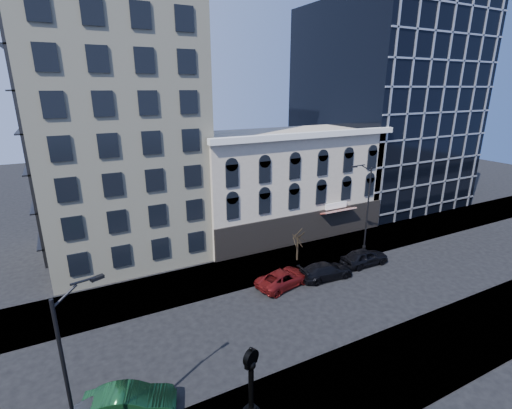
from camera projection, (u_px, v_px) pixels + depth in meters
ground at (257, 324)px, 27.71m from camera, size 160.00×160.00×0.00m
sidewalk_far at (217, 277)px, 34.46m from camera, size 160.00×6.00×0.12m
sidewalk_near at (323, 400)px, 20.93m from camera, size 160.00×6.00×0.12m
cream_tower at (108, 61)px, 35.15m from camera, size 15.90×15.40×42.50m
victorian_row at (284, 182)px, 44.62m from camera, size 22.60×11.19×12.50m
glass_office at (382, 108)px, 55.25m from camera, size 20.00×20.15×28.00m
street_clock at (251, 386)px, 19.29m from camera, size 0.99×0.99×4.38m
street_lamp_near at (75, 330)px, 15.54m from camera, size 2.32×1.11×9.40m
street_lamp_far at (364, 185)px, 37.93m from camera, size 2.43×0.91×9.58m
bare_tree_far at (298, 234)px, 36.95m from camera, size 2.21×2.21×3.80m
car_near_b at (129, 403)px, 19.84m from camera, size 5.20×3.16×1.62m
car_far_a at (283, 278)px, 32.89m from camera, size 5.70×3.52×1.47m
car_far_b at (326, 271)px, 34.20m from camera, size 5.37×2.45×1.52m
car_far_c at (364, 257)px, 36.77m from camera, size 5.01×2.12×1.69m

